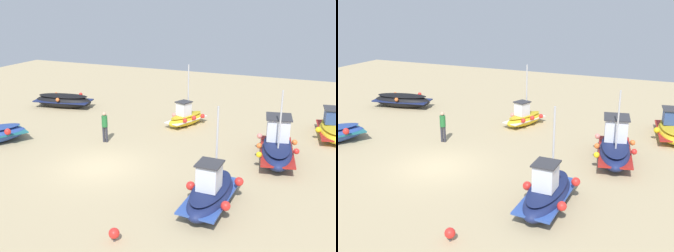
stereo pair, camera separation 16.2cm
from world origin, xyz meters
The scene contains 8 objects.
ground_plane centered at (0.00, 0.00, 0.00)m, with size 51.96×51.96×0.00m, color tan.
fishing_boat_0 centered at (-1.45, -7.81, 0.51)m, with size 2.08×3.20×3.87m.
fishing_boat_1 centered at (8.38, -8.32, 0.52)m, with size 4.52×2.29×0.98m.
fishing_boat_3 centered at (-7.66, -4.24, 0.71)m, with size 2.38×4.65×3.79m.
fishing_boat_4 centered at (-6.09, 1.64, 0.62)m, with size 2.07×3.96×3.96m.
fishing_boat_5 centered at (-10.17, -9.10, 0.56)m, with size 2.28×4.41×1.73m.
person_walking centered at (1.60, -3.12, 1.01)m, with size 0.32×0.32×1.75m.
mooring_buoy_0 centered at (-3.83, 5.11, 0.30)m, with size 0.37×0.37×0.49m.
Camera 2 is at (-10.29, 15.15, 7.87)m, focal length 43.39 mm.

